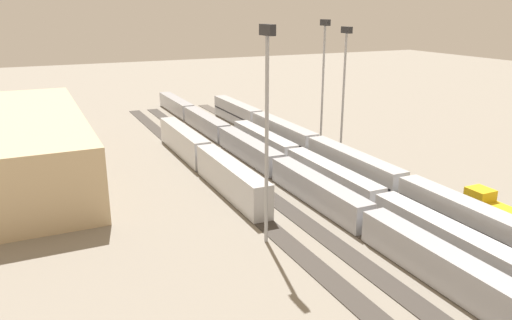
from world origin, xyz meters
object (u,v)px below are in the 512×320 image
at_px(train_on_track_5, 204,158).
at_px(light_mast_2, 344,72).
at_px(light_mast_1, 267,108).
at_px(maintenance_shed, 20,146).
at_px(light_mast_0, 324,66).
at_px(train_on_track_1, 353,167).
at_px(train_on_track_0, 495,218).
at_px(train_on_track_2, 331,178).
at_px(train_on_track_3, 275,165).

relative_size(train_on_track_5, light_mast_2, 1.96).
xyz_separation_m(light_mast_1, maintenance_shed, (39.73, 26.46, -11.22)).
height_order(light_mast_0, light_mast_1, light_mast_1).
bearing_deg(train_on_track_1, light_mast_1, 120.88).
height_order(train_on_track_5, light_mast_0, light_mast_0).
bearing_deg(light_mast_2, light_mast_0, 4.91).
height_order(train_on_track_0, train_on_track_5, same).
distance_m(train_on_track_0, train_on_track_2, 24.19).
xyz_separation_m(train_on_track_2, train_on_track_5, (16.73, 15.00, 0.60)).
distance_m(train_on_track_1, light_mast_0, 27.91).
xyz_separation_m(train_on_track_5, light_mast_1, (-28.55, 2.12, 13.90)).
height_order(train_on_track_0, train_on_track_3, train_on_track_0).
bearing_deg(train_on_track_3, train_on_track_0, -154.50).
xyz_separation_m(train_on_track_5, train_on_track_1, (-15.32, -20.00, -0.01)).
xyz_separation_m(train_on_track_0, maintenance_shed, (49.94, 53.57, 3.15)).
height_order(light_mast_1, maintenance_shed, light_mast_1).
height_order(train_on_track_0, light_mast_2, light_mast_2).
distance_m(train_on_track_0, light_mast_2, 42.17).
relative_size(train_on_track_5, light_mast_1, 1.83).
distance_m(train_on_track_2, light_mast_2, 26.32).
bearing_deg(maintenance_shed, light_mast_1, -146.34).
bearing_deg(light_mast_2, train_on_track_1, 151.38).
bearing_deg(train_on_track_2, train_on_track_1, -74.28).
xyz_separation_m(light_mast_1, light_mast_2, (29.57, -31.03, -0.93)).
bearing_deg(light_mast_1, train_on_track_3, -29.70).
xyz_separation_m(train_on_track_5, light_mast_2, (1.02, -28.92, 12.97)).
height_order(light_mast_1, light_mast_2, light_mast_1).
relative_size(light_mast_0, maintenance_shed, 0.47).
relative_size(train_on_track_2, light_mast_1, 2.78).
height_order(train_on_track_1, light_mast_0, light_mast_0).
xyz_separation_m(train_on_track_3, light_mast_2, (8.33, -18.92, 13.52)).
distance_m(train_on_track_5, light_mast_2, 31.71).
bearing_deg(light_mast_1, light_mast_0, -40.16).
distance_m(train_on_track_2, light_mast_0, 31.15).
relative_size(train_on_track_0, maintenance_shed, 0.19).
relative_size(train_on_track_0, train_on_track_1, 0.08).
bearing_deg(train_on_track_1, light_mast_0, -20.05).
bearing_deg(train_on_track_0, train_on_track_5, 32.82).
xyz_separation_m(train_on_track_0, train_on_track_2, (22.03, 10.00, -0.14)).
distance_m(train_on_track_0, train_on_track_1, 23.97).
xyz_separation_m(light_mast_0, light_mast_1, (-36.11, 30.47, 0.29)).
bearing_deg(light_mast_1, train_on_track_5, -4.24).
distance_m(train_on_track_3, train_on_track_1, 12.83).
distance_m(light_mast_0, light_mast_2, 6.60).
bearing_deg(light_mast_1, light_mast_2, -46.39).
xyz_separation_m(train_on_track_0, light_mast_0, (46.32, -3.35, 14.07)).
bearing_deg(train_on_track_1, light_mast_2, -28.62).
height_order(train_on_track_2, maintenance_shed, maintenance_shed).
relative_size(light_mast_1, light_mast_2, 1.07).
bearing_deg(train_on_track_0, light_mast_2, -5.62).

